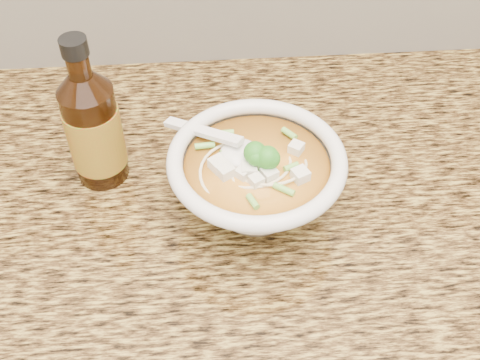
{
  "coord_description": "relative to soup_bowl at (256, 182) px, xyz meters",
  "views": [
    {
      "loc": [
        -0.08,
        1.16,
        1.49
      ],
      "look_at": [
        -0.05,
        1.66,
        0.96
      ],
      "focal_mm": 45.0,
      "sensor_mm": 36.0,
      "label": 1
    }
  ],
  "objects": [
    {
      "name": "counter_slab",
      "position": [
        0.03,
        0.02,
        -0.07
      ],
      "size": [
        4.0,
        0.68,
        0.04
      ],
      "primitive_type": "cube",
      "color": "#A1863B",
      "rests_on": "cabinet"
    },
    {
      "name": "soup_bowl",
      "position": [
        0.0,
        0.0,
        0.0
      ],
      "size": [
        0.22,
        0.21,
        0.12
      ],
      "rotation": [
        0.0,
        0.0,
        -0.01
      ],
      "color": "white",
      "rests_on": "counter_slab"
    },
    {
      "name": "hot_sauce_bottle",
      "position": [
        -0.2,
        0.08,
        0.03
      ],
      "size": [
        0.09,
        0.09,
        0.21
      ],
      "rotation": [
        0.0,
        0.0,
        0.34
      ],
      "color": "#331807",
      "rests_on": "counter_slab"
    }
  ]
}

